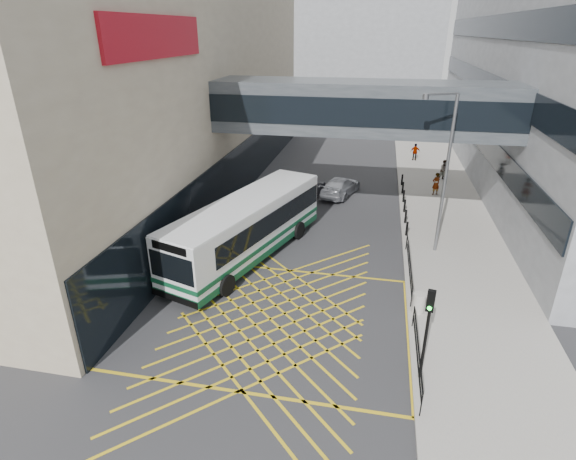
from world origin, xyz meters
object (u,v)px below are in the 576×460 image
Objects in this scene: traffic_light at (428,322)px; pedestrian_a at (436,184)px; litter_bin at (419,303)px; car_silver at (340,186)px; street_lamp at (444,166)px; pedestrian_b at (444,170)px; car_white at (197,269)px; car_dark at (309,190)px; pedestrian_c at (415,152)px; bus at (249,226)px.

pedestrian_a is at bearing 96.01° from traffic_light.
car_silver is at bearing 107.85° from litter_bin.
street_lamp reaches higher than pedestrian_b.
car_white is 1.10× the size of traffic_light.
car_dark is 4.54× the size of litter_bin.
car_white is at bearing 166.40° from traffic_light.
pedestrian_c is at bearing 87.34° from litter_bin.
pedestrian_b is at bearing -139.89° from car_dark.
street_lamp is 20.31m from pedestrian_c.
car_white is 2.59× the size of pedestrian_c.
bus is 3.25× the size of traffic_light.
litter_bin is (7.18, -14.20, -0.04)m from car_dark.
street_lamp is at bearing 139.83° from car_silver.
pedestrian_a reaches higher than pedestrian_b.
car_white is at bearing 20.40° from pedestrian_a.
litter_bin is 0.58× the size of pedestrian_c.
street_lamp is (12.04, 5.62, 4.49)m from car_white.
pedestrian_b is (2.11, 13.93, -4.15)m from street_lamp.
bus is 2.94× the size of car_white.
car_white is at bearing 62.06° from pedestrian_c.
car_dark is 2.52× the size of pedestrian_b.
car_dark is at bearing -177.38° from pedestrian_b.
street_lamp is (6.12, -8.88, 4.42)m from car_silver.
pedestrian_c reaches higher than car_dark.
pedestrian_b is 6.28m from pedestrian_c.
pedestrian_c is (-1.00, 9.89, -0.05)m from pedestrian_a.
pedestrian_a is at bearing 59.79° from street_lamp.
car_silver is 12.62m from pedestrian_c.
pedestrian_b is at bearing -109.56° from car_white.
bus is 12.03m from car_silver.
car_silver is 2.74× the size of pedestrian_a.
bus reaches higher than pedestrian_b.
pedestrian_a is at bearing 82.31° from litter_bin.
bus is 12.30m from traffic_light.
pedestrian_a reaches higher than car_dark.
litter_bin is (4.96, -15.41, -0.11)m from car_silver.
traffic_light is 2.24× the size of pedestrian_b.
litter_bin is (-1.16, -6.53, -4.53)m from street_lamp.
bus reaches higher than car_white.
car_silver is 9.67m from pedestrian_b.
pedestrian_c is (12.11, 25.49, 0.30)m from car_white.
car_silver is at bearing -176.76° from pedestrian_b.
pedestrian_b is (12.32, 16.32, -0.81)m from bus.
car_white is 4.46× the size of litter_bin.
traffic_light is 4.80m from litter_bin.
traffic_light is (10.68, -5.27, 1.97)m from car_white.
pedestrian_b is (14.15, 19.55, 0.34)m from car_white.
traffic_light is 11.26m from street_lamp.
traffic_light reaches higher than bus.
pedestrian_b is (10.45, 6.26, 0.34)m from car_dark.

